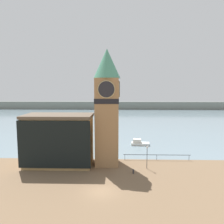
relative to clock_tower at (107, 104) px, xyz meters
The scene contains 9 objects.
ground_plane 15.94m from the clock_tower, 91.47° to the right, with size 160.00×160.00×0.00m, color brown.
water 63.87m from the clock_tower, 90.26° to the left, with size 160.00×120.00×0.00m.
far_shoreline 103.23m from the clock_tower, 90.16° to the left, with size 180.00×3.00×5.00m.
pier_railing 14.57m from the clock_tower, 14.74° to the left, with size 13.45×0.08×1.09m.
clock_tower is the anchor object (origin of this frame).
pier_building 11.17m from the clock_tower, behind, with size 12.64×6.66×9.57m.
boat_near 19.18m from the clock_tower, 62.02° to the left, with size 4.74×2.70×1.51m.
mooring_bollard_near 12.72m from the clock_tower, 43.96° to the right, with size 0.27×0.27×0.79m.
lamp_post 11.41m from the clock_tower, 16.70° to the right, with size 0.32×0.32×4.09m.
Camera 1 is at (2.36, -28.99, 14.59)m, focal length 35.00 mm.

